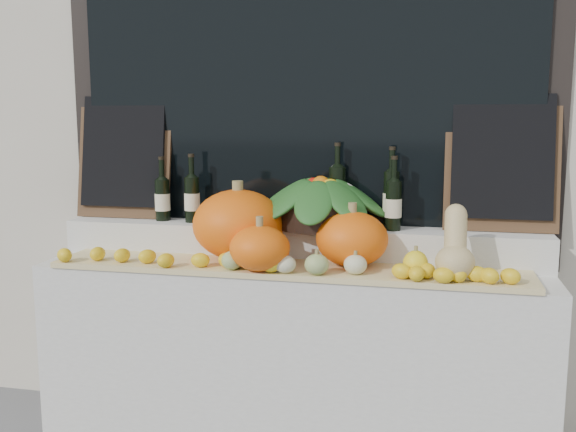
{
  "coord_description": "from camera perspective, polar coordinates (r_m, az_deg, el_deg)",
  "views": [
    {
      "loc": [
        0.6,
        -1.28,
        1.56
      ],
      "look_at": [
        0.0,
        1.45,
        1.12
      ],
      "focal_mm": 40.0,
      "sensor_mm": 36.0,
      "label": 1
    }
  ],
  "objects": [
    {
      "name": "pumpkin_left",
      "position": [
        2.94,
        -4.46,
        -0.74
      ],
      "size": [
        0.53,
        0.53,
        0.32
      ],
      "primitive_type": "ellipsoid",
      "rotation": [
        0.0,
        0.0,
        -0.34
      ],
      "color": "orange",
      "rests_on": "straw_bedding"
    },
    {
      "name": "lemon_heap",
      "position": [
        2.71,
        -0.73,
        -4.35
      ],
      "size": [
        2.2,
        0.16,
        0.06
      ],
      "primitive_type": null,
      "color": "yellow",
      "rests_on": "straw_bedding"
    },
    {
      "name": "wine_bottle_tall",
      "position": [
        3.03,
        4.39,
        1.81
      ],
      "size": [
        0.08,
        0.08,
        0.39
      ],
      "color": "black",
      "rests_on": "rear_tier"
    },
    {
      "name": "wine_bottle_near_right",
      "position": [
        2.99,
        9.15,
        1.51
      ],
      "size": [
        0.08,
        0.08,
        0.38
      ],
      "color": "black",
      "rests_on": "rear_tier"
    },
    {
      "name": "pumpkin_right",
      "position": [
        2.81,
        5.71,
        -2.04
      ],
      "size": [
        0.42,
        0.42,
        0.24
      ],
      "primitive_type": "ellipsoid",
      "rotation": [
        0.0,
        0.0,
        -0.4
      ],
      "color": "orange",
      "rests_on": "straw_bedding"
    },
    {
      "name": "pumpkin_center",
      "position": [
        2.72,
        -2.53,
        -2.88
      ],
      "size": [
        0.31,
        0.31,
        0.19
      ],
      "primitive_type": "ellipsoid",
      "rotation": [
        0.0,
        0.0,
        -0.22
      ],
      "color": "orange",
      "rests_on": "straw_bedding"
    },
    {
      "name": "chalkboard_right",
      "position": [
        3.04,
        18.5,
        4.74
      ],
      "size": [
        0.5,
        0.13,
        0.61
      ],
      "rotation": [
        -0.17,
        0.0,
        0.0
      ],
      "color": "#4C331E",
      "rests_on": "rear_tier"
    },
    {
      "name": "produce_bowl",
      "position": [
        3.0,
        2.94,
        1.33
      ],
      "size": [
        0.66,
        0.66,
        0.25
      ],
      "color": "black",
      "rests_on": "rear_tier"
    },
    {
      "name": "chalkboard_left",
      "position": [
        3.38,
        -14.39,
        5.31
      ],
      "size": [
        0.5,
        0.13,
        0.61
      ],
      "rotation": [
        -0.17,
        0.0,
        0.0
      ],
      "color": "#4C331E",
      "rests_on": "rear_tier"
    },
    {
      "name": "rear_tier",
      "position": [
        3.07,
        0.9,
        -2.31
      ],
      "size": [
        2.3,
        0.25,
        0.16
      ],
      "primitive_type": "cube",
      "color": "silver",
      "rests_on": "display_sill"
    },
    {
      "name": "wine_bottle_far_left",
      "position": [
        3.25,
        -11.09,
        1.5
      ],
      "size": [
        0.08,
        0.08,
        0.32
      ],
      "color": "black",
      "rests_on": "rear_tier"
    },
    {
      "name": "wine_bottle_far_right",
      "position": [
        2.95,
        9.35,
        1.01
      ],
      "size": [
        0.08,
        0.08,
        0.34
      ],
      "color": "black",
      "rests_on": "rear_tier"
    },
    {
      "name": "butternut_squash",
      "position": [
        2.68,
        14.64,
        -2.86
      ],
      "size": [
        0.16,
        0.21,
        0.3
      ],
      "color": "tan",
      "rests_on": "straw_bedding"
    },
    {
      "name": "decorative_gourds",
      "position": [
        2.68,
        2.16,
        -4.04
      ],
      "size": [
        0.87,
        0.17,
        0.15
      ],
      "color": "#3A6F21",
      "rests_on": "straw_bedding"
    },
    {
      "name": "straw_bedding",
      "position": [
        2.82,
        -0.22,
        -4.72
      ],
      "size": [
        2.1,
        0.32,
        0.02
      ],
      "primitive_type": "cube",
      "color": "tan",
      "rests_on": "display_sill"
    },
    {
      "name": "wine_bottle_near_left",
      "position": [
        3.17,
        -8.52,
        1.54
      ],
      "size": [
        0.08,
        0.08,
        0.33
      ],
      "color": "black",
      "rests_on": "rear_tier"
    },
    {
      "name": "display_sill",
      "position": [
        3.08,
        0.31,
        -12.39
      ],
      "size": [
        2.3,
        0.55,
        0.88
      ],
      "primitive_type": "cube",
      "color": "silver",
      "rests_on": "ground"
    }
  ]
}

